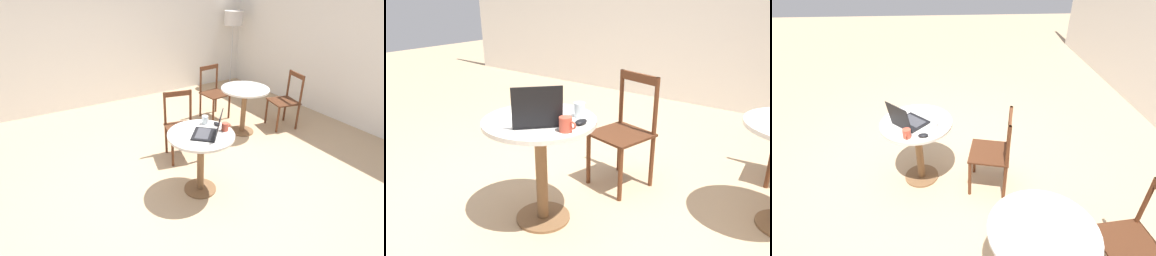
% 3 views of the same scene
% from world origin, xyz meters
% --- Properties ---
extents(ground_plane, '(16.00, 16.00, 0.00)m').
position_xyz_m(ground_plane, '(0.00, 0.00, 0.00)').
color(ground_plane, tan).
extents(wall_back, '(9.40, 0.06, 2.70)m').
position_xyz_m(wall_back, '(0.00, 3.23, 1.35)').
color(wall_back, white).
rests_on(wall_back, ground_plane).
extents(cafe_table_near, '(0.75, 0.75, 0.76)m').
position_xyz_m(cafe_table_near, '(0.03, -0.16, 0.58)').
color(cafe_table_near, brown).
rests_on(cafe_table_near, ground_plane).
extents(chair_near_back, '(0.50, 0.50, 0.92)m').
position_xyz_m(chair_near_back, '(0.21, 0.64, 0.46)').
color(chair_near_back, '#562D19').
rests_on(chair_near_back, ground_plane).
extents(laptop, '(0.43, 0.43, 0.27)m').
position_xyz_m(laptop, '(0.09, -0.24, 0.81)').
color(laptop, black).
rests_on(laptop, cafe_table_near).
extents(mouse, '(0.06, 0.10, 0.03)m').
position_xyz_m(mouse, '(0.31, -0.07, 0.77)').
color(mouse, black).
rests_on(mouse, cafe_table_near).
extents(mug, '(0.12, 0.08, 0.09)m').
position_xyz_m(mug, '(0.31, -0.22, 0.80)').
color(mug, '#C64C38').
rests_on(mug, cafe_table_near).
extents(drinking_glass, '(0.07, 0.07, 0.10)m').
position_xyz_m(drinking_glass, '(0.21, 0.04, 0.80)').
color(drinking_glass, silver).
rests_on(drinking_glass, cafe_table_near).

